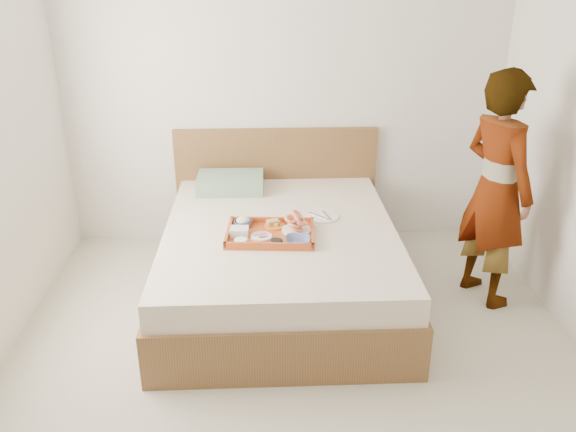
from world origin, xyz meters
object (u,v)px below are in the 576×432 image
at_px(bed, 280,261).
at_px(tray, 270,233).
at_px(dinner_plate, 323,217).
at_px(person, 496,190).

relative_size(bed, tray, 3.52).
relative_size(dinner_plate, person, 0.14).
bearing_deg(dinner_plate, person, -10.31).
xyz_separation_m(dinner_plate, person, (1.12, -0.20, 0.26)).
relative_size(tray, dinner_plate, 2.59).
bearing_deg(bed, dinner_plate, 23.80).
bearing_deg(person, bed, 65.61).
bearing_deg(tray, bed, 71.00).
distance_m(tray, person, 1.52).
xyz_separation_m(tray, person, (1.50, 0.09, 0.24)).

